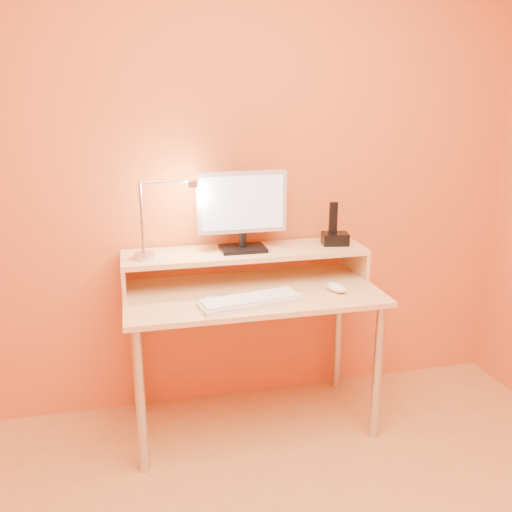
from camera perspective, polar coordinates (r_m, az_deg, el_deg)
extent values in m
cube|color=#D76231|center=(2.75, -1.92, 9.02)|extent=(3.00, 0.04, 2.50)
cylinder|color=silver|center=(2.45, -12.09, -14.84)|extent=(0.04, 0.04, 0.69)
cylinder|color=silver|center=(2.68, 12.69, -11.98)|extent=(0.04, 0.04, 0.69)
cylinder|color=silver|center=(2.89, -12.38, -9.77)|extent=(0.04, 0.04, 0.69)
cylinder|color=silver|center=(3.09, 8.67, -7.80)|extent=(0.04, 0.04, 0.69)
cube|color=#E4B383|center=(2.57, -0.39, -3.96)|extent=(1.20, 0.60, 0.02)
cube|color=#E4B383|center=(2.63, -13.80, -2.13)|extent=(0.02, 0.30, 0.14)
cube|color=#E4B383|center=(2.86, 10.54, -0.43)|extent=(0.02, 0.30, 0.14)
cube|color=#E4B383|center=(2.66, -1.12, 0.37)|extent=(1.20, 0.30, 0.02)
cube|color=black|center=(2.65, -1.39, 0.80)|extent=(0.22, 0.16, 0.02)
cylinder|color=black|center=(2.64, -1.40, 1.72)|extent=(0.04, 0.04, 0.07)
cube|color=silver|center=(2.61, -1.47, 5.70)|extent=(0.44, 0.04, 0.30)
cube|color=black|center=(2.63, -1.58, 5.79)|extent=(0.39, 0.02, 0.25)
cube|color=silver|center=(2.59, -1.39, 5.63)|extent=(0.40, 0.01, 0.26)
cylinder|color=silver|center=(2.57, -11.74, 0.03)|extent=(0.10, 0.10, 0.02)
cylinder|color=silver|center=(2.53, -11.97, 3.89)|extent=(0.01, 0.01, 0.33)
cylinder|color=silver|center=(2.50, -9.43, 7.75)|extent=(0.24, 0.01, 0.01)
cylinder|color=silver|center=(2.52, -6.67, 7.55)|extent=(0.04, 0.04, 0.03)
cylinder|color=#FFEAC6|center=(2.52, -6.65, 7.19)|extent=(0.03, 0.03, 0.00)
cube|color=black|center=(2.78, 8.35, 1.82)|extent=(0.14, 0.12, 0.06)
cube|color=black|center=(2.75, 8.15, 4.02)|extent=(0.04, 0.03, 0.16)
cube|color=#2969FF|center=(2.75, 9.61, 1.60)|extent=(0.01, 0.00, 0.04)
cube|color=silver|center=(2.41, -0.60, -4.83)|extent=(0.48, 0.23, 0.02)
ellipsoid|color=white|center=(2.58, 8.50, -3.30)|extent=(0.10, 0.13, 0.04)
cube|color=silver|center=(2.38, -5.06, -5.19)|extent=(0.09, 0.17, 0.02)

